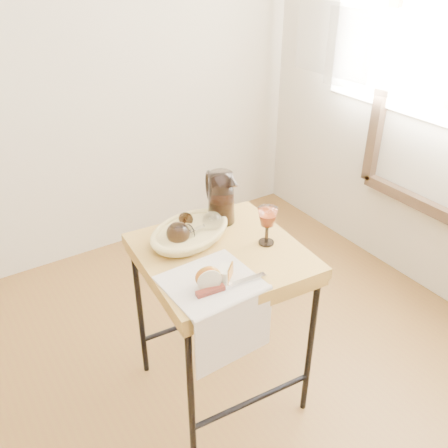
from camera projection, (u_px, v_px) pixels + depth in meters
side_table at (221, 325)px, 1.92m from camera, size 0.60×0.60×0.71m
tea_towel at (211, 282)px, 1.57m from camera, size 0.30×0.27×0.01m
bread_basket at (190, 234)px, 1.79m from camera, size 0.36×0.31×0.05m
goblet_lying_a at (181, 227)px, 1.77m from camera, size 0.16×0.16×0.09m
goblet_lying_b at (203, 226)px, 1.78m from camera, size 0.14×0.10×0.08m
pitcher at (221, 198)px, 1.87m from camera, size 0.22×0.26×0.25m
wine_goblet at (267, 226)px, 1.74m from camera, size 0.09×0.09×0.15m
apple_half at (208, 277)px, 1.53m from camera, size 0.09×0.07×0.08m
apple_wedge at (224, 273)px, 1.57m from camera, size 0.07×0.07×0.05m
table_knife at (229, 284)px, 1.54m from camera, size 0.24×0.05×0.02m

